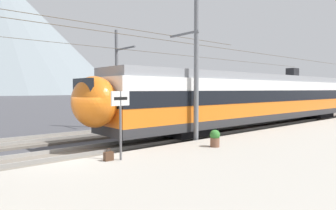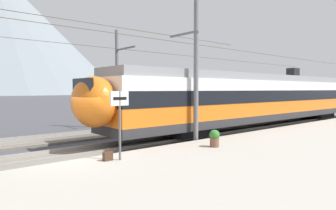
{
  "view_description": "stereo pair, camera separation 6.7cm",
  "coord_description": "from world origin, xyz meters",
  "px_view_note": "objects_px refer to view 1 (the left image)",
  "views": [
    {
      "loc": [
        -4.22,
        -10.93,
        2.82
      ],
      "look_at": [
        6.75,
        2.04,
        1.92
      ],
      "focal_mm": 31.37,
      "sensor_mm": 36.0,
      "label": 1
    },
    {
      "loc": [
        -4.17,
        -10.98,
        2.82
      ],
      "look_at": [
        6.75,
        2.04,
        1.92
      ],
      "focal_mm": 31.37,
      "sensor_mm": 36.0,
      "label": 2
    }
  ],
  "objects_px": {
    "platform_sign": "(120,110)",
    "potted_plant_platform_edge": "(215,137)",
    "catenary_mast_far_side": "(118,76)",
    "handbag_near_sign": "(109,156)",
    "train_far_track": "(268,95)",
    "train_near_platform": "(261,98)",
    "catenary_mast_mid": "(194,70)"
  },
  "relations": [
    {
      "from": "train_far_track",
      "to": "potted_plant_platform_edge",
      "type": "height_order",
      "value": "train_far_track"
    },
    {
      "from": "catenary_mast_mid",
      "to": "potted_plant_platform_edge",
      "type": "xyz_separation_m",
      "value": [
        -0.77,
        -2.02,
        -2.99
      ]
    },
    {
      "from": "platform_sign",
      "to": "potted_plant_platform_edge",
      "type": "xyz_separation_m",
      "value": [
        4.3,
        -0.57,
        -1.35
      ]
    },
    {
      "from": "catenary_mast_far_side",
      "to": "potted_plant_platform_edge",
      "type": "height_order",
      "value": "catenary_mast_far_side"
    },
    {
      "from": "potted_plant_platform_edge",
      "to": "catenary_mast_mid",
      "type": "bearing_deg",
      "value": 69.1
    },
    {
      "from": "train_far_track",
      "to": "platform_sign",
      "type": "relative_size",
      "value": 12.29
    },
    {
      "from": "catenary_mast_far_side",
      "to": "platform_sign",
      "type": "bearing_deg",
      "value": -120.25
    },
    {
      "from": "platform_sign",
      "to": "catenary_mast_mid",
      "type": "bearing_deg",
      "value": 15.91
    },
    {
      "from": "potted_plant_platform_edge",
      "to": "train_near_platform",
      "type": "bearing_deg",
      "value": 21.38
    },
    {
      "from": "train_far_track",
      "to": "handbag_near_sign",
      "type": "relative_size",
      "value": 67.98
    },
    {
      "from": "train_far_track",
      "to": "handbag_near_sign",
      "type": "bearing_deg",
      "value": -161.72
    },
    {
      "from": "catenary_mast_far_side",
      "to": "handbag_near_sign",
      "type": "height_order",
      "value": "catenary_mast_far_side"
    },
    {
      "from": "platform_sign",
      "to": "handbag_near_sign",
      "type": "bearing_deg",
      "value": 152.05
    },
    {
      "from": "train_near_platform",
      "to": "potted_plant_platform_edge",
      "type": "relative_size",
      "value": 37.55
    },
    {
      "from": "potted_plant_platform_edge",
      "to": "catenary_mast_far_side",
      "type": "bearing_deg",
      "value": 82.5
    },
    {
      "from": "handbag_near_sign",
      "to": "train_near_platform",
      "type": "bearing_deg",
      "value": 11.62
    },
    {
      "from": "train_far_track",
      "to": "handbag_near_sign",
      "type": "height_order",
      "value": "train_far_track"
    },
    {
      "from": "catenary_mast_far_side",
      "to": "potted_plant_platform_edge",
      "type": "distance_m",
      "value": 10.78
    },
    {
      "from": "catenary_mast_mid",
      "to": "platform_sign",
      "type": "bearing_deg",
      "value": -164.09
    },
    {
      "from": "train_near_platform",
      "to": "catenary_mast_far_side",
      "type": "height_order",
      "value": "catenary_mast_far_side"
    },
    {
      "from": "platform_sign",
      "to": "potted_plant_platform_edge",
      "type": "height_order",
      "value": "platform_sign"
    },
    {
      "from": "catenary_mast_far_side",
      "to": "handbag_near_sign",
      "type": "relative_size",
      "value": 101.66
    },
    {
      "from": "catenary_mast_mid",
      "to": "catenary_mast_far_side",
      "type": "relative_size",
      "value": 1.0
    },
    {
      "from": "catenary_mast_mid",
      "to": "platform_sign",
      "type": "relative_size",
      "value": 18.38
    },
    {
      "from": "catenary_mast_far_side",
      "to": "catenary_mast_mid",
      "type": "bearing_deg",
      "value": -94.04
    },
    {
      "from": "platform_sign",
      "to": "potted_plant_platform_edge",
      "type": "bearing_deg",
      "value": -7.56
    },
    {
      "from": "catenary_mast_mid",
      "to": "potted_plant_platform_edge",
      "type": "relative_size",
      "value": 59.78
    },
    {
      "from": "train_near_platform",
      "to": "handbag_near_sign",
      "type": "xyz_separation_m",
      "value": [
        -13.96,
        -2.87,
        -1.7
      ]
    },
    {
      "from": "catenary_mast_far_side",
      "to": "potted_plant_platform_edge",
      "type": "xyz_separation_m",
      "value": [
        -1.35,
        -10.26,
        -2.99
      ]
    },
    {
      "from": "handbag_near_sign",
      "to": "catenary_mast_mid",
      "type": "bearing_deg",
      "value": 12.93
    },
    {
      "from": "train_far_track",
      "to": "catenary_mast_far_side",
      "type": "distance_m",
      "value": 16.73
    },
    {
      "from": "handbag_near_sign",
      "to": "platform_sign",
      "type": "bearing_deg",
      "value": -27.95
    }
  ]
}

